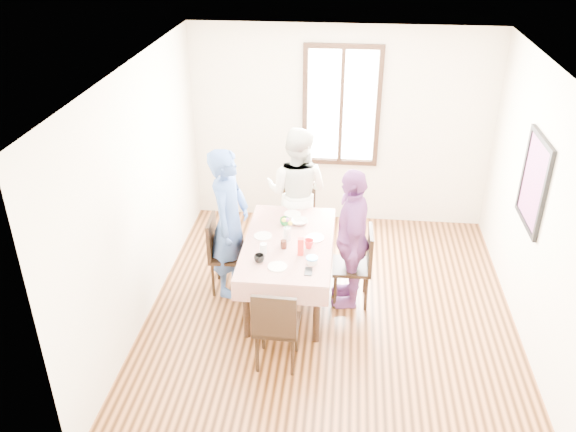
{
  "coord_description": "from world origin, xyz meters",
  "views": [
    {
      "loc": [
        0.09,
        -5.33,
        4.07
      ],
      "look_at": [
        -0.49,
        0.16,
        1.1
      ],
      "focal_mm": 37.14,
      "sensor_mm": 36.0,
      "label": 1
    }
  ],
  "objects_px": {
    "chair_near": "(277,324)",
    "chair_right": "(351,266)",
    "person_far": "(297,193)",
    "person_right": "(351,238)",
    "dining_table": "(288,271)",
    "person_left": "(229,223)",
    "chair_far": "(297,220)",
    "chair_left": "(229,255)"
  },
  "relations": [
    {
      "from": "chair_far",
      "to": "chair_near",
      "type": "distance_m",
      "value": 2.1
    },
    {
      "from": "dining_table",
      "to": "person_left",
      "type": "bearing_deg",
      "value": 168.1
    },
    {
      "from": "dining_table",
      "to": "chair_near",
      "type": "relative_size",
      "value": 1.68
    },
    {
      "from": "chair_left",
      "to": "dining_table",
      "type": "bearing_deg",
      "value": 76.26
    },
    {
      "from": "person_far",
      "to": "chair_near",
      "type": "bearing_deg",
      "value": 104.7
    },
    {
      "from": "person_left",
      "to": "chair_right",
      "type": "bearing_deg",
      "value": -84.66
    },
    {
      "from": "dining_table",
      "to": "chair_far",
      "type": "distance_m",
      "value": 1.05
    },
    {
      "from": "chair_near",
      "to": "person_left",
      "type": "distance_m",
      "value": 1.44
    },
    {
      "from": "chair_far",
      "to": "chair_near",
      "type": "bearing_deg",
      "value": 92.16
    },
    {
      "from": "chair_left",
      "to": "chair_right",
      "type": "bearing_deg",
      "value": 83.94
    },
    {
      "from": "chair_left",
      "to": "chair_near",
      "type": "height_order",
      "value": "same"
    },
    {
      "from": "chair_right",
      "to": "chair_near",
      "type": "xyz_separation_m",
      "value": [
        -0.7,
        -1.1,
        0.0
      ]
    },
    {
      "from": "dining_table",
      "to": "chair_right",
      "type": "distance_m",
      "value": 0.7
    },
    {
      "from": "dining_table",
      "to": "chair_far",
      "type": "bearing_deg",
      "value": 90.0
    },
    {
      "from": "chair_far",
      "to": "person_far",
      "type": "relative_size",
      "value": 0.54
    },
    {
      "from": "chair_left",
      "to": "person_left",
      "type": "relative_size",
      "value": 0.52
    },
    {
      "from": "chair_left",
      "to": "person_left",
      "type": "distance_m",
      "value": 0.42
    },
    {
      "from": "chair_left",
      "to": "chair_far",
      "type": "xyz_separation_m",
      "value": [
        0.7,
        0.91,
        0.0
      ]
    },
    {
      "from": "person_left",
      "to": "chair_far",
      "type": "bearing_deg",
      "value": -27.53
    },
    {
      "from": "person_right",
      "to": "person_left",
      "type": "bearing_deg",
      "value": -95.78
    },
    {
      "from": "chair_far",
      "to": "person_left",
      "type": "height_order",
      "value": "person_left"
    },
    {
      "from": "chair_right",
      "to": "person_left",
      "type": "xyz_separation_m",
      "value": [
        -1.38,
        0.1,
        0.42
      ]
    },
    {
      "from": "person_right",
      "to": "chair_left",
      "type": "bearing_deg",
      "value": -95.73
    },
    {
      "from": "dining_table",
      "to": "chair_right",
      "type": "xyz_separation_m",
      "value": [
        0.7,
        0.05,
        0.08
      ]
    },
    {
      "from": "dining_table",
      "to": "chair_left",
      "type": "relative_size",
      "value": 1.68
    },
    {
      "from": "dining_table",
      "to": "person_far",
      "type": "distance_m",
      "value": 1.13
    },
    {
      "from": "person_far",
      "to": "person_right",
      "type": "bearing_deg",
      "value": 139.34
    },
    {
      "from": "chair_right",
      "to": "person_left",
      "type": "relative_size",
      "value": 0.52
    },
    {
      "from": "chair_far",
      "to": "person_far",
      "type": "height_order",
      "value": "person_far"
    },
    {
      "from": "chair_right",
      "to": "chair_near",
      "type": "relative_size",
      "value": 1.0
    },
    {
      "from": "chair_near",
      "to": "person_left",
      "type": "height_order",
      "value": "person_left"
    },
    {
      "from": "chair_near",
      "to": "person_far",
      "type": "height_order",
      "value": "person_far"
    },
    {
      "from": "chair_left",
      "to": "person_left",
      "type": "bearing_deg",
      "value": 87.85
    },
    {
      "from": "chair_left",
      "to": "person_right",
      "type": "relative_size",
      "value": 0.56
    },
    {
      "from": "chair_far",
      "to": "person_left",
      "type": "distance_m",
      "value": 1.21
    },
    {
      "from": "chair_near",
      "to": "chair_left",
      "type": "bearing_deg",
      "value": 121.85
    },
    {
      "from": "dining_table",
      "to": "chair_far",
      "type": "relative_size",
      "value": 1.68
    },
    {
      "from": "chair_near",
      "to": "chair_right",
      "type": "bearing_deg",
      "value": 59.07
    },
    {
      "from": "chair_right",
      "to": "person_far",
      "type": "xyz_separation_m",
      "value": [
        -0.7,
        0.98,
        0.39
      ]
    },
    {
      "from": "person_far",
      "to": "person_right",
      "type": "distance_m",
      "value": 1.2
    },
    {
      "from": "chair_right",
      "to": "person_left",
      "type": "distance_m",
      "value": 1.44
    },
    {
      "from": "dining_table",
      "to": "chair_far",
      "type": "xyz_separation_m",
      "value": [
        0.0,
        1.05,
        0.08
      ]
    }
  ]
}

